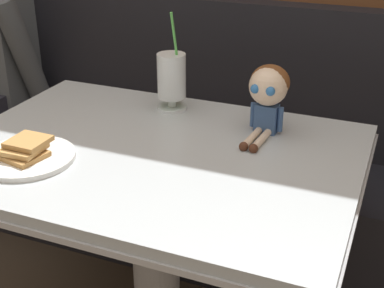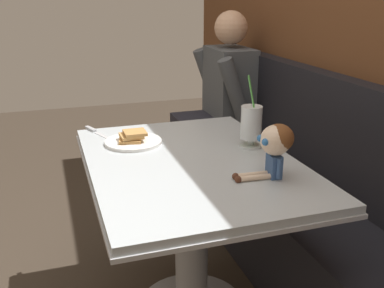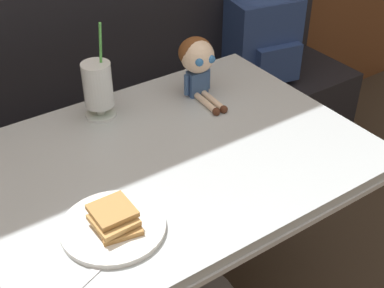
{
  "view_description": "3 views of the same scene",
  "coord_description": "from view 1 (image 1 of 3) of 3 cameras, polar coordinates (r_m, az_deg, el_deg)",
  "views": [
    {
      "loc": [
        0.6,
        -1.01,
        1.39
      ],
      "look_at": [
        0.1,
        0.21,
        0.76
      ],
      "focal_mm": 51.04,
      "sensor_mm": 36.0,
      "label": 1
    },
    {
      "loc": [
        1.59,
        -0.34,
        1.38
      ],
      "look_at": [
        0.1,
        0.15,
        0.84
      ],
      "focal_mm": 42.15,
      "sensor_mm": 36.0,
      "label": 2
    },
    {
      "loc": [
        -0.63,
        -0.85,
        1.63
      ],
      "look_at": [
        0.05,
        0.15,
        0.77
      ],
      "focal_mm": 49.68,
      "sensor_mm": 36.0,
      "label": 3
    }
  ],
  "objects": [
    {
      "name": "milkshake_glass",
      "position": [
        1.71,
        -2.15,
        6.82
      ],
      "size": [
        0.1,
        0.1,
        0.31
      ],
      "color": "silver",
      "rests_on": "diner_table"
    },
    {
      "name": "toast_plate",
      "position": [
        1.47,
        -16.98,
        -1.15
      ],
      "size": [
        0.25,
        0.25,
        0.06
      ],
      "color": "white",
      "rests_on": "diner_table"
    },
    {
      "name": "diner_table",
      "position": [
        1.58,
        -3.96,
        -6.99
      ],
      "size": [
        1.11,
        0.81,
        0.74
      ],
      "color": "#B2BCC1",
      "rests_on": "ground"
    },
    {
      "name": "booth_bench",
      "position": [
        2.19,
        3.44,
        -3.6
      ],
      "size": [
        2.6,
        0.48,
        1.0
      ],
      "color": "black",
      "rests_on": "ground"
    },
    {
      "name": "seated_doll",
      "position": [
        1.55,
        7.97,
        5.63
      ],
      "size": [
        0.12,
        0.22,
        0.2
      ],
      "color": "#385689",
      "rests_on": "diner_table"
    }
  ]
}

